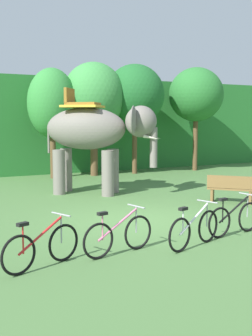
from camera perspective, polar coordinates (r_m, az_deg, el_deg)
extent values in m
plane|color=#4C753D|center=(11.43, 1.73, -7.02)|extent=(80.00, 80.00, 0.00)
cube|color=#28702D|center=(23.92, -14.17, 5.54)|extent=(36.00, 6.00, 4.77)
cylinder|color=brown|center=(19.90, -9.66, 1.53)|extent=(0.26, 0.26, 2.00)
ellipsoid|color=#338438|center=(19.85, -9.79, 8.48)|extent=(2.22, 2.22, 3.14)
cylinder|color=brown|center=(20.58, -4.26, 2.25)|extent=(0.35, 0.35, 2.35)
ellipsoid|color=#3D8E42|center=(20.56, -4.32, 9.49)|extent=(2.94, 2.94, 3.17)
cylinder|color=brown|center=(21.31, 1.15, 2.68)|extent=(0.24, 0.24, 2.56)
ellipsoid|color=#1E6028|center=(21.30, 1.17, 9.70)|extent=(2.91, 2.91, 2.95)
cylinder|color=brown|center=(22.96, 9.16, 3.07)|extent=(0.25, 0.25, 2.72)
ellipsoid|color=#28702D|center=(22.97, 9.28, 9.59)|extent=(2.84, 2.84, 2.79)
ellipsoid|color=slate|center=(15.49, -5.35, 5.24)|extent=(3.14, 2.90, 1.50)
cylinder|color=slate|center=(15.73, -1.75, -0.37)|extent=(0.44, 0.44, 1.60)
cylinder|color=slate|center=(14.99, -2.43, -0.71)|extent=(0.44, 0.44, 1.60)
cylinder|color=slate|center=(16.24, -7.93, -0.22)|extent=(0.44, 0.44, 1.60)
cylinder|color=slate|center=(15.52, -8.88, -0.54)|extent=(0.44, 0.44, 1.60)
ellipsoid|color=slate|center=(15.03, 2.00, 6.19)|extent=(1.48, 1.47, 1.10)
ellipsoid|color=slate|center=(15.66, 1.83, 6.38)|extent=(0.65, 0.76, 0.96)
ellipsoid|color=slate|center=(14.44, 0.99, 6.38)|extent=(0.65, 0.76, 0.96)
cylinder|color=slate|center=(14.99, 3.68, 2.74)|extent=(0.26, 0.26, 1.40)
cone|color=beige|center=(15.20, 3.62, 4.11)|extent=(0.51, 0.44, 0.21)
cone|color=beige|center=(14.76, 3.38, 4.04)|extent=(0.51, 0.44, 0.21)
cube|color=gold|center=(15.52, -5.74, 8.12)|extent=(1.85, 1.85, 0.08)
cube|color=olive|center=(15.53, -5.74, 8.45)|extent=(1.42, 1.39, 0.10)
cube|color=olive|center=(15.70, -7.52, 9.43)|extent=(0.64, 0.77, 0.56)
cylinder|color=slate|center=(15.98, -10.22, 3.59)|extent=(0.08, 0.08, 0.90)
torus|color=black|center=(7.69, -14.07, -11.15)|extent=(0.68, 0.31, 0.71)
torus|color=black|center=(8.27, -8.29, -9.77)|extent=(0.68, 0.31, 0.71)
cylinder|color=red|center=(7.89, -11.25, -8.74)|extent=(0.92, 0.40, 0.54)
cylinder|color=red|center=(7.67, -13.50, -9.15)|extent=(0.03, 0.03, 0.52)
cube|color=black|center=(7.61, -13.56, -7.26)|extent=(0.22, 0.17, 0.06)
cylinder|color=#9E9EA3|center=(8.17, -8.59, -7.95)|extent=(0.03, 0.03, 0.55)
cylinder|color=#9E9EA3|center=(8.11, -8.62, -6.10)|extent=(0.22, 0.50, 0.03)
torus|color=black|center=(8.31, -3.69, -9.64)|extent=(0.70, 0.20, 0.71)
torus|color=black|center=(8.91, 1.61, -8.54)|extent=(0.70, 0.20, 0.71)
cylinder|color=pink|center=(8.52, -1.08, -7.49)|extent=(0.96, 0.25, 0.54)
cylinder|color=pink|center=(8.30, -3.14, -7.80)|extent=(0.03, 0.03, 0.52)
cube|color=black|center=(8.24, -3.15, -6.05)|extent=(0.22, 0.14, 0.06)
cylinder|color=#9E9EA3|center=(8.81, 1.36, -6.83)|extent=(0.03, 0.03, 0.55)
cylinder|color=#9E9EA3|center=(8.75, 1.37, -5.11)|extent=(0.14, 0.52, 0.03)
torus|color=black|center=(8.78, 7.15, -8.81)|extent=(0.69, 0.27, 0.71)
torus|color=black|center=(9.57, 10.83, -7.60)|extent=(0.69, 0.27, 0.71)
cylinder|color=silver|center=(9.09, 9.01, -6.68)|extent=(0.93, 0.35, 0.54)
cylinder|color=silver|center=(8.79, 7.58, -7.04)|extent=(0.03, 0.03, 0.52)
cube|color=black|center=(8.74, 7.60, -5.38)|extent=(0.22, 0.16, 0.06)
cylinder|color=#9E9EA3|center=(9.46, 10.70, -6.01)|extent=(0.03, 0.03, 0.55)
cylinder|color=#9E9EA3|center=(9.41, 10.73, -4.40)|extent=(0.19, 0.50, 0.03)
torus|color=black|center=(9.94, 12.29, -7.10)|extent=(0.71, 0.15, 0.71)
torus|color=black|center=(10.68, 15.95, -6.26)|extent=(0.71, 0.15, 0.71)
cylinder|color=black|center=(10.24, 14.14, -5.33)|extent=(0.97, 0.18, 0.54)
cylinder|color=black|center=(9.96, 12.72, -5.56)|extent=(0.03, 0.03, 0.52)
cube|color=black|center=(9.91, 12.76, -4.08)|extent=(0.21, 0.13, 0.06)
cylinder|color=#9E9EA3|center=(10.59, 15.83, -4.82)|extent=(0.03, 0.03, 0.55)
cylinder|color=#9E9EA3|center=(10.54, 15.87, -3.38)|extent=(0.10, 0.52, 0.03)
cube|color=brown|center=(14.23, 13.79, -2.69)|extent=(1.33, 1.36, 0.06)
cube|color=brown|center=(14.02, 13.75, -1.84)|extent=(1.08, 1.13, 0.40)
cube|color=brown|center=(14.34, 11.38, -3.48)|extent=(0.32, 0.31, 0.45)
cube|color=brown|center=(14.23, 16.18, -3.68)|extent=(0.32, 0.31, 0.45)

